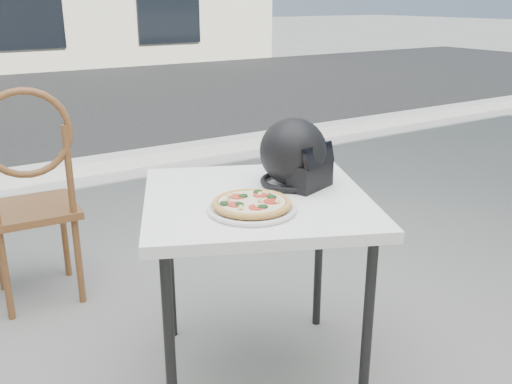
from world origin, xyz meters
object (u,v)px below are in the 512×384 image
plate (252,209)px  cafe_table_main (256,213)px  pizza (252,203)px  helmet (295,156)px  cafe_chair_main (30,188)px

plate → cafe_table_main: bearing=51.7°
cafe_table_main → plate: 0.19m
pizza → cafe_table_main: bearing=51.7°
cafe_table_main → helmet: bearing=8.8°
cafe_table_main → pizza: size_ratio=3.10×
cafe_table_main → pizza: pizza is taller
pizza → helmet: (0.31, 0.17, 0.09)m
plate → pizza: bearing=94.2°
plate → pizza: 0.02m
cafe_table_main → plate: bearing=-128.3°
cafe_table_main → pizza: (-0.11, -0.13, 0.11)m
plate → pizza: pizza is taller
cafe_chair_main → plate: bearing=115.9°
cafe_chair_main → pizza: bearing=115.9°
helmet → cafe_table_main: bearing=170.1°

